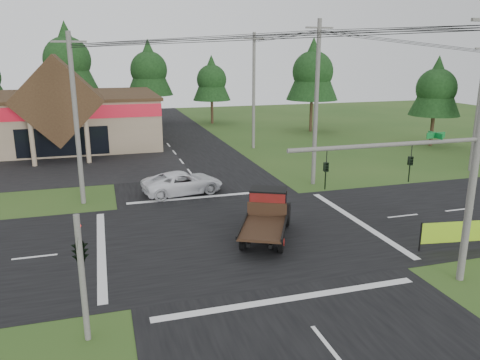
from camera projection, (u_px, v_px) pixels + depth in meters
name	position (u px, v px, depth m)	size (l,w,h in m)	color
ground	(239.00, 235.00, 24.63)	(120.00, 120.00, 0.00)	#2B4C1B
road_ns	(239.00, 234.00, 24.63)	(12.00, 120.00, 0.02)	black
road_ew	(239.00, 234.00, 24.63)	(120.00, 12.00, 0.02)	black
parking_apron	(10.00, 170.00, 38.34)	(28.00, 14.00, 0.02)	black
cvs_building	(6.00, 120.00, 46.92)	(30.40, 18.20, 9.19)	gray
traffic_signal_mast	(438.00, 181.00, 18.14)	(8.12, 0.24, 7.00)	#595651
traffic_signal_corner	(79.00, 239.00, 14.87)	(0.53, 2.48, 4.40)	#595651
utility_pole_nr	(477.00, 148.00, 18.28)	(2.00, 0.30, 11.00)	#595651
utility_pole_nw	(76.00, 119.00, 28.41)	(2.00, 0.30, 10.50)	#595651
utility_pole_ne	(316.00, 103.00, 32.69)	(2.00, 0.30, 11.50)	#595651
utility_pole_far	(478.00, 106.00, 36.72)	(2.00, 0.30, 10.20)	#595651
utility_pole_n	(254.00, 90.00, 45.68)	(2.00, 0.30, 11.20)	#595651
tree_row_c	(67.00, 58.00, 57.52)	(7.28, 7.28, 13.13)	#332316
tree_row_d	(149.00, 68.00, 61.55)	(6.16, 6.16, 11.11)	#332316
tree_row_e	(212.00, 78.00, 62.26)	(5.04, 5.04, 9.09)	#332316
tree_side_ne	(313.00, 70.00, 55.41)	(6.16, 6.16, 11.11)	#332316
tree_side_e_near	(437.00, 86.00, 46.87)	(5.04, 5.04, 9.09)	#332316
antique_flatbed_truck	(266.00, 216.00, 23.87)	(2.16, 5.67, 2.37)	#59130C
roadside_banner	(461.00, 235.00, 22.66)	(4.30, 0.13, 1.47)	#7FB117
white_pickup	(183.00, 183.00, 31.70)	(2.51, 5.44, 1.51)	white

